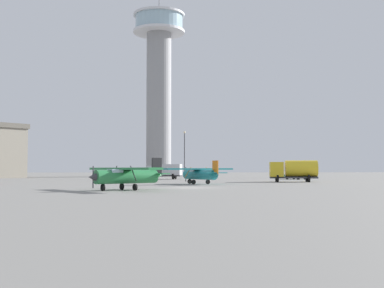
# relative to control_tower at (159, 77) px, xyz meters

# --- Properties ---
(ground_plane) EXTENTS (400.00, 400.00, 0.00)m
(ground_plane) POSITION_rel_control_tower_xyz_m (1.42, -72.00, -24.48)
(ground_plane) COLOR gray
(control_tower) EXTENTS (12.67, 12.67, 44.05)m
(control_tower) POSITION_rel_control_tower_xyz_m (0.00, 0.00, 0.00)
(control_tower) COLOR gray
(control_tower) RESTS_ON ground_plane
(airplane_green) EXTENTS (7.40, 8.73, 2.86)m
(airplane_green) POSITION_rel_control_tower_xyz_m (-4.37, -76.81, -23.15)
(airplane_green) COLOR #287A42
(airplane_green) RESTS_ON ground_plane
(airplane_teal) EXTENTS (9.00, 7.21, 2.81)m
(airplane_teal) POSITION_rel_control_tower_xyz_m (3.69, -61.16, -23.17)
(airplane_teal) COLOR teal
(airplane_teal) RESTS_ON ground_plane
(truck_fuel_tanker_yellow) EXTENTS (6.92, 4.07, 3.04)m
(truck_fuel_tanker_yellow) POSITION_rel_control_tower_xyz_m (17.96, -52.02, -22.77)
(truck_fuel_tanker_yellow) COLOR #38383D
(truck_fuel_tanker_yellow) RESTS_ON ground_plane
(truck_box_silver) EXTENTS (6.41, 4.17, 2.67)m
(truck_box_silver) POSITION_rel_control_tower_xyz_m (0.49, -32.11, -22.96)
(truck_box_silver) COLOR #38383D
(truck_box_silver) RESTS_ON ground_plane
(car_green) EXTENTS (3.48, 4.42, 1.37)m
(car_green) POSITION_rel_control_tower_xyz_m (23.14, -36.05, -23.74)
(car_green) COLOR #287A42
(car_green) RESTS_ON ground_plane
(light_post_west) EXTENTS (0.44, 0.44, 9.29)m
(light_post_west) POSITION_rel_control_tower_xyz_m (4.58, -23.54, -19.00)
(light_post_west) COLOR #38383D
(light_post_west) RESTS_ON ground_plane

